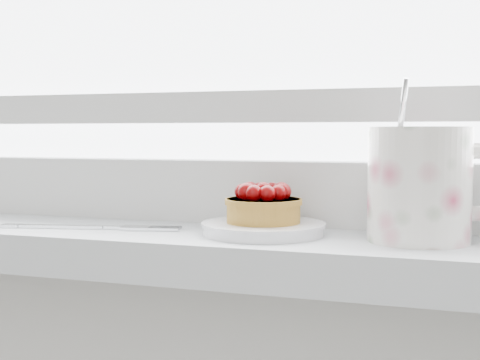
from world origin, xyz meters
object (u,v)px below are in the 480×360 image
at_px(fork, 89,227).
at_px(saucer, 263,228).
at_px(floral_mug, 423,182).
at_px(raspberry_tart, 263,204).

bearing_deg(fork, saucer, 6.60).
xyz_separation_m(saucer, floral_mug, (0.15, 0.01, 0.05)).
distance_m(saucer, raspberry_tart, 0.02).
xyz_separation_m(saucer, raspberry_tart, (-0.00, 0.00, 0.02)).
relative_size(raspberry_tart, fork, 0.40).
bearing_deg(saucer, raspberry_tart, 119.54).
bearing_deg(floral_mug, saucer, -177.34).
distance_m(raspberry_tart, fork, 0.19).
height_order(saucer, raspberry_tart, raspberry_tart).
bearing_deg(raspberry_tart, floral_mug, 2.58).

